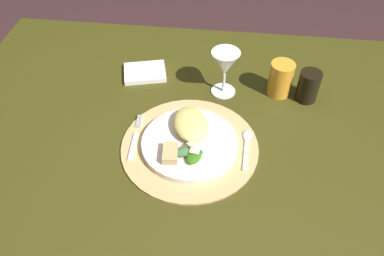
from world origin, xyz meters
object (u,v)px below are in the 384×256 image
object	(u,v)px
fork	(135,139)
spoon	(247,143)
napkin	(145,72)
wine_glass	(225,65)
dining_table	(188,158)
dark_tumbler	(308,86)
amber_tumbler	(281,79)
dinner_plate	(190,143)

from	to	relation	value
fork	spoon	bearing A→B (deg)	4.38
fork	napkin	size ratio (longest dim) A/B	1.28
napkin	fork	bearing A→B (deg)	-83.73
spoon	napkin	world-z (taller)	napkin
fork	wine_glass	size ratio (longest dim) A/B	1.16
fork	napkin	distance (m)	0.28
fork	spoon	xyz separation A→B (m)	(0.29, 0.02, -0.00)
dining_table	fork	world-z (taller)	fork
napkin	dark_tumbler	size ratio (longest dim) A/B	1.37
dark_tumbler	spoon	bearing A→B (deg)	-129.43
amber_tumbler	fork	bearing A→B (deg)	-147.39
dining_table	napkin	distance (m)	0.30
spoon	wine_glass	distance (m)	0.24
spoon	amber_tumbler	distance (m)	0.24
napkin	dark_tumbler	distance (m)	0.49
napkin	dark_tumbler	xyz separation A→B (m)	(0.49, -0.06, 0.04)
dinner_plate	spoon	world-z (taller)	dinner_plate
amber_tumbler	dark_tumbler	size ratio (longest dim) A/B	1.11
fork	spoon	distance (m)	0.29
amber_tumbler	dark_tumbler	xyz separation A→B (m)	(0.08, -0.02, -0.01)
dark_tumbler	wine_glass	bearing A→B (deg)	179.47
dining_table	dinner_plate	xyz separation A→B (m)	(0.01, -0.06, 0.13)
fork	dinner_plate	bearing A→B (deg)	-1.17
napkin	spoon	bearing A→B (deg)	-38.85
dinner_plate	dark_tumbler	world-z (taller)	dark_tumbler
dinner_plate	dark_tumbler	xyz separation A→B (m)	(0.31, 0.23, 0.03)
dinner_plate	napkin	xyz separation A→B (m)	(-0.18, 0.28, -0.01)
dinner_plate	fork	size ratio (longest dim) A/B	1.52
wine_glass	dark_tumbler	size ratio (longest dim) A/B	1.51
amber_tumbler	dining_table	bearing A→B (deg)	-142.74
amber_tumbler	dark_tumbler	bearing A→B (deg)	-12.67
wine_glass	dining_table	bearing A→B (deg)	-116.22
dark_tumbler	napkin	bearing A→B (deg)	173.44
dinner_plate	spoon	distance (m)	0.15
napkin	amber_tumbler	distance (m)	0.41
napkin	amber_tumbler	bearing A→B (deg)	-5.37
fork	spoon	world-z (taller)	spoon
wine_glass	amber_tumbler	bearing A→B (deg)	5.42
fork	dark_tumbler	world-z (taller)	dark_tumbler
wine_glass	amber_tumbler	xyz separation A→B (m)	(0.16, 0.02, -0.05)
spoon	wine_glass	xyz separation A→B (m)	(-0.07, 0.20, 0.09)
dining_table	spoon	xyz separation A→B (m)	(0.16, -0.03, 0.12)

